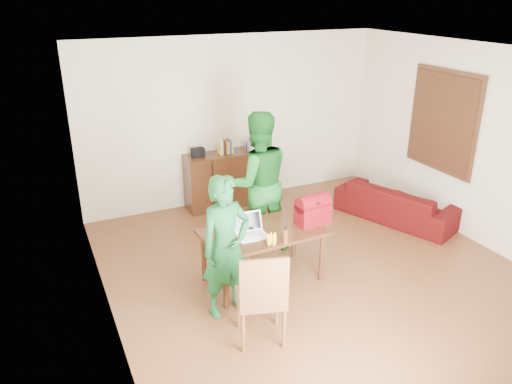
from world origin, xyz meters
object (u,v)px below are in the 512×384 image
chair (261,314)px  red_bag (313,212)px  person_far (257,183)px  laptop (252,233)px  table (263,237)px  person_near (226,247)px  sofa (397,203)px  bottle (285,235)px

chair → red_bag: chair is taller
person_far → laptop: 1.03m
chair → person_far: 2.07m
table → laptop: size_ratio=4.06×
person_near → sofa: (3.26, 1.12, -0.53)m
red_bag → laptop: bearing=177.1°
table → laptop: bearing=-157.6°
person_near → bottle: 0.73m
bottle → red_bag: 0.62m
person_far → laptop: person_far is taller
person_near → laptop: bearing=25.0°
chair → red_bag: 1.55m
person_near → sofa: size_ratio=0.86×
red_bag → chair: bearing=-144.6°
sofa → chair: bearing=96.8°
table → red_bag: (0.63, -0.07, 0.23)m
person_near → bottle: bearing=-8.2°
person_near → person_far: person_far is taller
table → laptop: 0.23m
person_far → sofa: size_ratio=1.04×
bottle → red_bag: red_bag is taller
laptop → bottle: size_ratio=1.88×
red_bag → person_far: bearing=107.5°
chair → red_bag: (1.13, 0.93, 0.52)m
laptop → chair: bearing=-104.9°
table → bottle: size_ratio=7.61×
chair → laptop: size_ratio=2.86×
table → person_far: (0.29, 0.80, 0.37)m
red_bag → sofa: red_bag is taller
chair → person_far: bearing=82.3°
red_bag → person_near: bearing=-169.3°
laptop → sofa: 2.96m
chair → red_bag: bearing=55.5°
table → sofa: size_ratio=0.80×
person_near → laptop: 0.56m
person_far → red_bag: person_far is taller
sofa → red_bag: bearing=89.5°
table → bottle: bearing=-77.6°
person_far → red_bag: 0.94m
chair → sofa: (3.13, 1.72, -0.03)m
person_far → person_near: bearing=60.0°
bottle → sofa: 2.81m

